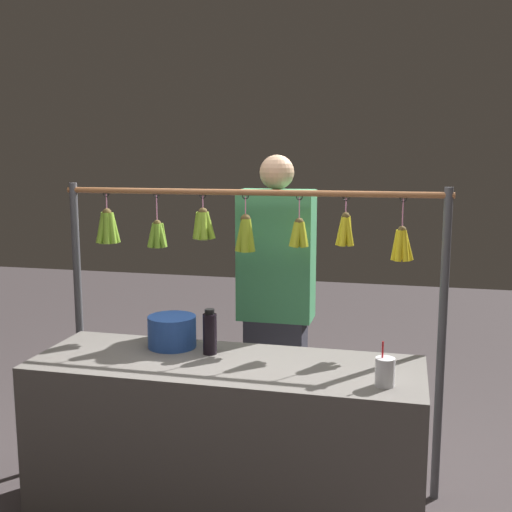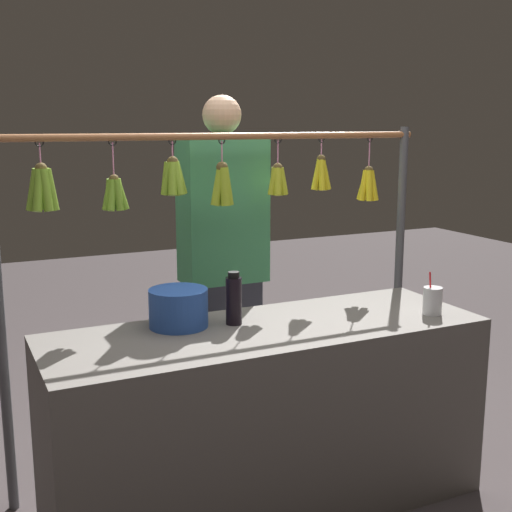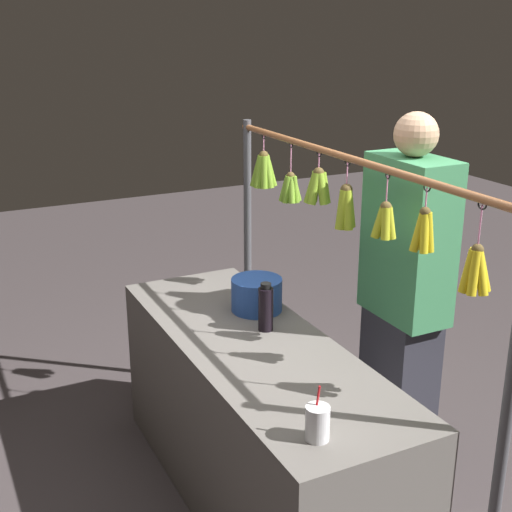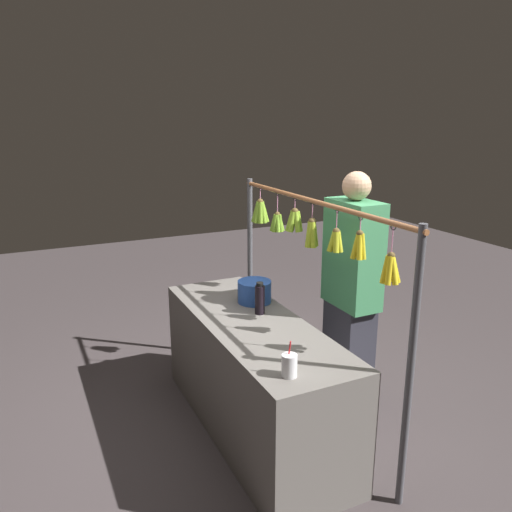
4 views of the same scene
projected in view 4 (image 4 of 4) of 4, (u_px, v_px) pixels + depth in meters
ground_plane at (254, 428)px, 3.63m from camera, size 12.00×12.00×0.00m
market_counter at (253, 376)px, 3.53m from camera, size 1.87×0.64×0.82m
display_rack at (308, 256)px, 3.54m from camera, size 2.09×0.14×1.64m
water_bottle at (260, 299)px, 3.52m from camera, size 0.07×0.07×0.23m
blue_bucket at (254, 292)px, 3.75m from camera, size 0.25×0.25×0.16m
drink_cup at (289, 365)px, 2.68m from camera, size 0.08×0.08×0.19m
vendor_person at (351, 300)px, 3.61m from camera, size 0.43×0.23×1.80m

